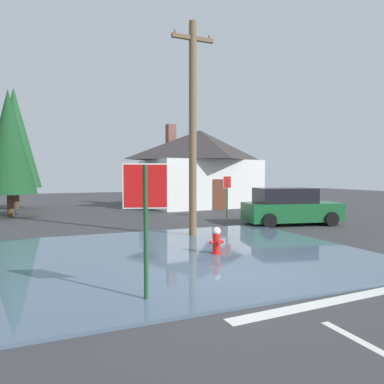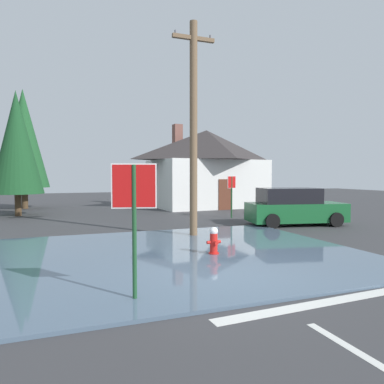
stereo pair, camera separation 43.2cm
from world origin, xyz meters
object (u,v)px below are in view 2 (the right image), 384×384
(stop_sign_far, at_px, (232,188))
(house, at_px, (206,167))
(parked_car, at_px, (294,207))
(utility_pole, at_px, (194,126))
(stop_sign_near, at_px, (134,202))
(pine_tree_mid_left, at_px, (17,142))
(fire_hydrant, at_px, (214,242))
(pine_tree_tall_left, at_px, (24,138))

(stop_sign_far, height_order, house, house)
(parked_car, bearing_deg, utility_pole, -166.34)
(stop_sign_far, bearing_deg, parked_car, -67.11)
(stop_sign_near, bearing_deg, pine_tree_mid_left, 101.98)
(stop_sign_near, height_order, fire_hydrant, stop_sign_near)
(pine_tree_mid_left, bearing_deg, stop_sign_near, -78.02)
(stop_sign_near, distance_m, fire_hydrant, 4.25)
(stop_sign_far, height_order, parked_car, stop_sign_far)
(stop_sign_far, distance_m, pine_tree_tall_left, 14.68)
(utility_pole, xyz_separation_m, stop_sign_far, (3.97, 4.72, -2.52))
(parked_car, bearing_deg, stop_sign_far, 112.89)
(utility_pole, bearing_deg, stop_sign_far, 49.90)
(pine_tree_tall_left, bearing_deg, house, -12.88)
(fire_hydrant, distance_m, house, 15.97)
(stop_sign_near, height_order, utility_pole, utility_pole)
(stop_sign_far, bearing_deg, pine_tree_mid_left, 155.13)
(parked_car, xyz_separation_m, pine_tree_tall_left, (-12.15, 12.94, 3.91))
(parked_car, height_order, pine_tree_mid_left, pine_tree_mid_left)
(stop_sign_near, distance_m, pine_tree_tall_left, 20.69)
(stop_sign_far, bearing_deg, utility_pole, -130.10)
(stop_sign_near, relative_size, fire_hydrant, 3.03)
(house, xyz_separation_m, parked_car, (0.02, -10.17, -2.04))
(fire_hydrant, bearing_deg, stop_sign_near, -135.05)
(parked_car, bearing_deg, house, 90.14)
(stop_sign_near, height_order, pine_tree_tall_left, pine_tree_tall_left)
(utility_pole, relative_size, stop_sign_far, 3.51)
(stop_sign_near, height_order, parked_car, stop_sign_near)
(stop_sign_far, relative_size, parked_car, 0.48)
(stop_sign_near, height_order, stop_sign_far, stop_sign_near)
(stop_sign_far, xyz_separation_m, house, (1.41, 6.76, 1.27))
(stop_sign_near, distance_m, utility_pole, 7.24)
(stop_sign_far, bearing_deg, fire_hydrant, -120.14)
(stop_sign_near, xyz_separation_m, pine_tree_tall_left, (-3.32, 20.21, 2.90))
(house, bearing_deg, utility_pole, -115.13)
(fire_hydrant, height_order, house, house)
(stop_sign_near, height_order, pine_tree_mid_left, pine_tree_mid_left)
(fire_hydrant, distance_m, stop_sign_far, 9.14)
(utility_pole, distance_m, parked_car, 6.46)
(pine_tree_tall_left, bearing_deg, pine_tree_mid_left, -89.99)
(utility_pole, distance_m, pine_tree_mid_left, 11.79)
(utility_pole, bearing_deg, stop_sign_near, -119.84)
(utility_pole, relative_size, pine_tree_mid_left, 1.13)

